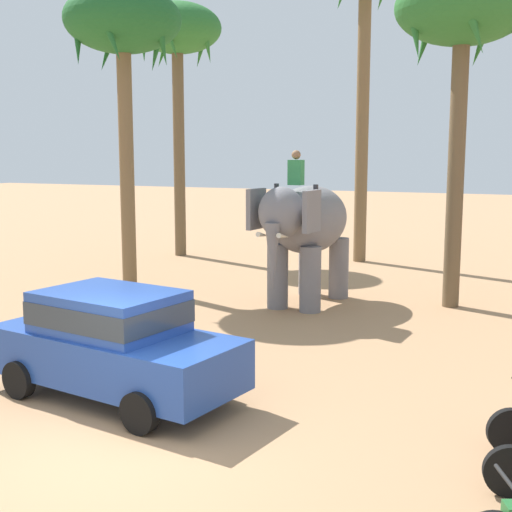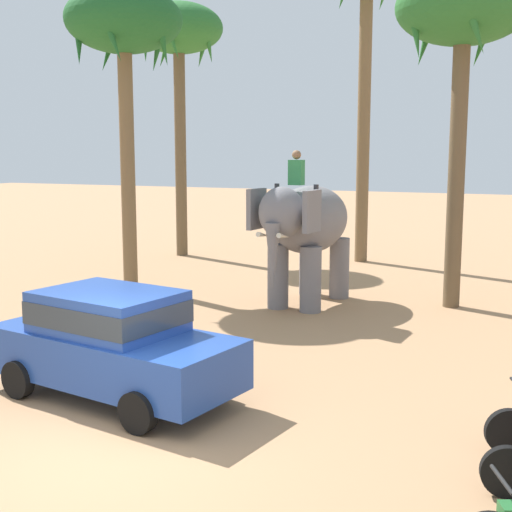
{
  "view_description": "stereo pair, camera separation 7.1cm",
  "coord_description": "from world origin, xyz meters",
  "px_view_note": "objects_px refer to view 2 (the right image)",
  "views": [
    {
      "loc": [
        5.27,
        -6.89,
        3.83
      ],
      "look_at": [
        -0.88,
        6.54,
        1.6
      ],
      "focal_mm": 48.32,
      "sensor_mm": 36.0,
      "label": 1
    },
    {
      "loc": [
        5.33,
        -6.86,
        3.83
      ],
      "look_at": [
        -0.88,
        6.54,
        1.6
      ],
      "focal_mm": 48.32,
      "sensor_mm": 36.0,
      "label": 2
    }
  ],
  "objects_px": {
    "palm_tree_near_hut": "(179,37)",
    "palm_tree_left_of_road": "(124,29)",
    "palm_tree_far_back": "(463,17)",
    "car_sedan_foreground": "(112,340)",
    "elephant_with_mahout": "(306,227)"
  },
  "relations": [
    {
      "from": "palm_tree_far_back",
      "to": "palm_tree_left_of_road",
      "type": "bearing_deg",
      "value": -171.94
    },
    {
      "from": "car_sedan_foreground",
      "to": "elephant_with_mahout",
      "type": "bearing_deg",
      "value": 87.23
    },
    {
      "from": "car_sedan_foreground",
      "to": "elephant_with_mahout",
      "type": "relative_size",
      "value": 1.1
    },
    {
      "from": "car_sedan_foreground",
      "to": "palm_tree_left_of_road",
      "type": "distance_m",
      "value": 11.05
    },
    {
      "from": "car_sedan_foreground",
      "to": "palm_tree_near_hut",
      "type": "relative_size",
      "value": 0.47
    },
    {
      "from": "car_sedan_foreground",
      "to": "palm_tree_left_of_road",
      "type": "relative_size",
      "value": 0.52
    },
    {
      "from": "palm_tree_near_hut",
      "to": "palm_tree_left_of_road",
      "type": "relative_size",
      "value": 1.1
    },
    {
      "from": "palm_tree_near_hut",
      "to": "palm_tree_far_back",
      "type": "relative_size",
      "value": 1.13
    },
    {
      "from": "palm_tree_left_of_road",
      "to": "palm_tree_far_back",
      "type": "xyz_separation_m",
      "value": [
        8.79,
        1.24,
        -0.16
      ]
    },
    {
      "from": "elephant_with_mahout",
      "to": "palm_tree_left_of_road",
      "type": "height_order",
      "value": "palm_tree_left_of_road"
    },
    {
      "from": "palm_tree_far_back",
      "to": "car_sedan_foreground",
      "type": "bearing_deg",
      "value": -113.01
    },
    {
      "from": "car_sedan_foreground",
      "to": "palm_tree_far_back",
      "type": "height_order",
      "value": "palm_tree_far_back"
    },
    {
      "from": "palm_tree_near_hut",
      "to": "palm_tree_left_of_road",
      "type": "bearing_deg",
      "value": -72.66
    },
    {
      "from": "palm_tree_near_hut",
      "to": "palm_tree_far_back",
      "type": "height_order",
      "value": "palm_tree_near_hut"
    },
    {
      "from": "car_sedan_foreground",
      "to": "palm_tree_near_hut",
      "type": "xyz_separation_m",
      "value": [
        -6.89,
        13.58,
        7.01
      ]
    }
  ]
}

